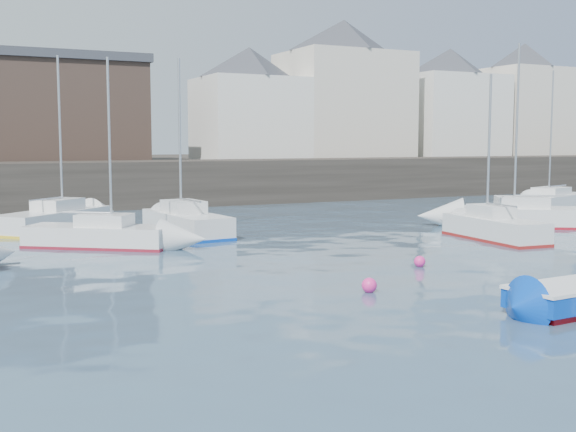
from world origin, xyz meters
name	(u,v)px	position (x,y,z in m)	size (l,w,h in m)	color
water	(518,329)	(0.00, 0.00, 0.00)	(220.00, 220.00, 0.00)	#2D4760
quay_wall	(135,184)	(0.00, 35.00, 1.50)	(90.00, 5.00, 3.00)	#28231E
land_strip	(84,174)	(0.00, 53.00, 1.40)	(90.00, 32.00, 2.80)	#28231E
bldg_east_a	(344,89)	(20.00, 42.00, 8.81)	(13.36, 13.36, 11.80)	beige
bldg_east_b	(449,102)	(31.00, 41.50, 7.87)	(11.88, 11.88, 9.95)	white
bldg_east_c	(523,99)	(40.00, 41.50, 8.37)	(11.14, 11.14, 10.95)	beige
bldg_east_d	(249,103)	(11.00, 41.50, 7.36)	(11.14, 11.14, 8.95)	white
warehouse	(23,109)	(-6.00, 43.00, 6.62)	(16.40, 10.40, 7.60)	#3D2D26
sailboat_b	(99,235)	(-5.98, 17.28, 0.50)	(5.89, 5.02, 7.62)	silver
sailboat_c	(494,227)	(9.98, 11.90, 0.55)	(2.18, 5.59, 7.21)	silver
sailboat_d	(527,216)	(14.87, 14.92, 0.55)	(7.23, 5.85, 9.12)	silver
sailboat_f	(186,222)	(-1.53, 19.59, 0.57)	(2.58, 6.38, 8.08)	silver
sailboat_g	(553,200)	(23.97, 21.97, 0.50)	(7.24, 4.34, 8.73)	silver
sailboat_h	(55,219)	(-6.75, 23.94, 0.55)	(6.19, 6.02, 8.42)	silver
buoy_near	(369,292)	(-0.85, 4.98, 0.00)	(0.44, 0.44, 0.44)	#FF2C91
buoy_mid	(420,267)	(2.99, 7.80, 0.00)	(0.40, 0.40, 0.40)	#FF2C91
buoy_far	(214,232)	(-0.01, 20.03, 0.00)	(0.34, 0.34, 0.34)	#FF2C91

